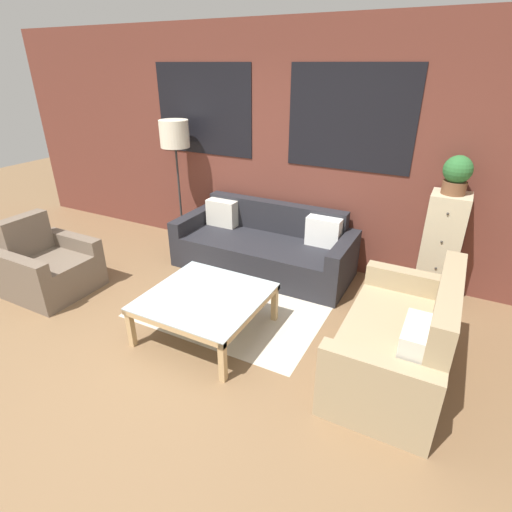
# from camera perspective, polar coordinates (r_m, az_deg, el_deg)

# --- Properties ---
(ground_plane) EXTENTS (16.00, 16.00, 0.00)m
(ground_plane) POSITION_cam_1_polar(r_m,az_deg,el_deg) (3.79, -14.80, -13.32)
(ground_plane) COLOR brown
(wall_back_brick) EXTENTS (8.40, 0.09, 2.80)m
(wall_back_brick) POSITION_cam_1_polar(r_m,az_deg,el_deg) (5.08, 2.22, 15.27)
(wall_back_brick) COLOR brown
(wall_back_brick) RESTS_ON ground_plane
(rug) EXTENTS (1.91, 1.71, 0.00)m
(rug) POSITION_cam_1_polar(r_m,az_deg,el_deg) (4.40, -2.26, -6.23)
(rug) COLOR beige
(rug) RESTS_ON ground_plane
(couch_dark) EXTENTS (2.17, 0.88, 0.78)m
(couch_dark) POSITION_cam_1_polar(r_m,az_deg,el_deg) (4.94, 1.17, 1.16)
(couch_dark) COLOR #232328
(couch_dark) RESTS_ON ground_plane
(settee_vintage) EXTENTS (0.80, 1.50, 0.92)m
(settee_vintage) POSITION_cam_1_polar(r_m,az_deg,el_deg) (3.48, 19.81, -11.62)
(settee_vintage) COLOR tan
(settee_vintage) RESTS_ON ground_plane
(armchair_corner) EXTENTS (0.80, 0.82, 0.84)m
(armchair_corner) POSITION_cam_1_polar(r_m,az_deg,el_deg) (5.02, -27.43, -1.54)
(armchair_corner) COLOR #6B5B4C
(armchair_corner) RESTS_ON ground_plane
(coffee_table) EXTENTS (1.05, 1.05, 0.41)m
(coffee_table) POSITION_cam_1_polar(r_m,az_deg,el_deg) (3.76, -7.27, -6.26)
(coffee_table) COLOR silver
(coffee_table) RESTS_ON ground_plane
(floor_lamp) EXTENTS (0.37, 0.37, 1.70)m
(floor_lamp) POSITION_cam_1_polar(r_m,az_deg,el_deg) (5.41, -11.52, 16.06)
(floor_lamp) COLOR #2D2D2D
(floor_lamp) RESTS_ON ground_plane
(drawer_cabinet) EXTENTS (0.37, 0.37, 1.18)m
(drawer_cabinet) POSITION_cam_1_polar(r_m,az_deg,el_deg) (4.60, 24.84, 0.98)
(drawer_cabinet) COLOR #C6B793
(drawer_cabinet) RESTS_ON ground_plane
(potted_plant) EXTENTS (0.27, 0.27, 0.37)m
(potted_plant) POSITION_cam_1_polar(r_m,az_deg,el_deg) (4.36, 26.78, 10.41)
(potted_plant) COLOR brown
(potted_plant) RESTS_ON drawer_cabinet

